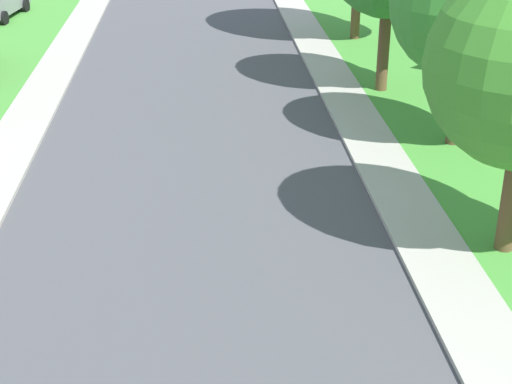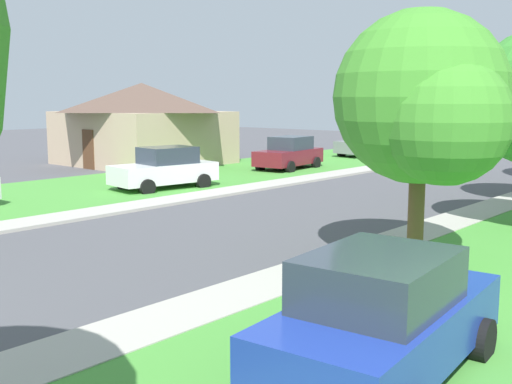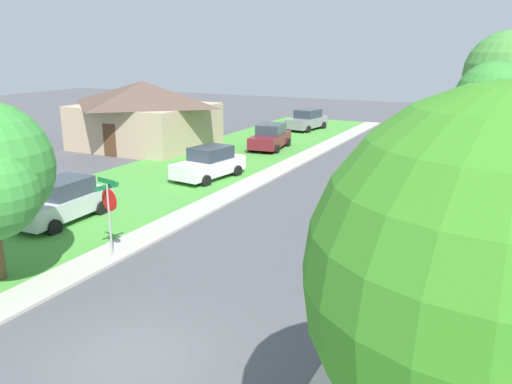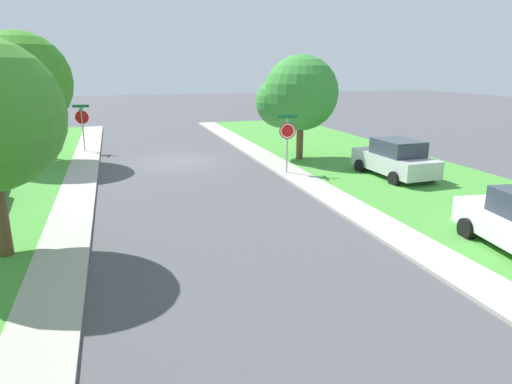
% 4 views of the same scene
% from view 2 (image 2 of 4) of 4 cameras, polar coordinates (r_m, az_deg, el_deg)
% --- Properties ---
extents(sidewalk_east, '(1.40, 56.00, 0.10)m').
position_cam_2_polar(sidewalk_east, '(15.91, 11.21, -4.94)').
color(sidewalk_east, '#ADA89E').
rests_on(sidewalk_east, ground).
extents(sidewalk_west, '(1.40, 56.00, 0.10)m').
position_cam_2_polar(sidewalk_west, '(22.05, -10.41, -1.18)').
color(sidewalk_west, '#ADA89E').
rests_on(sidewalk_west, ground).
extents(lawn_west, '(8.00, 56.00, 0.08)m').
position_cam_2_polar(lawn_west, '(25.86, -16.89, -0.01)').
color(lawn_west, '#479338').
rests_on(lawn_west, ground).
extents(car_blue_behind_trees, '(2.35, 4.45, 1.76)m').
position_cam_2_polar(car_blue_behind_trees, '(8.48, 11.55, -11.16)').
color(car_blue_behind_trees, '#1E389E').
rests_on(car_blue_behind_trees, ground).
extents(car_maroon_driveway_right, '(2.43, 4.49, 1.76)m').
position_cam_2_polar(car_maroon_driveway_right, '(32.77, 3.06, 3.54)').
color(car_maroon_driveway_right, maroon).
rests_on(car_maroon_driveway_right, ground).
extents(car_white_across_road, '(2.48, 4.51, 1.76)m').
position_cam_2_polar(car_white_across_road, '(25.85, -8.32, 2.13)').
color(car_white_across_road, white).
rests_on(car_white_across_road, ground).
extents(car_grey_kerbside_mid, '(2.50, 4.52, 1.76)m').
position_cam_2_polar(car_grey_kerbside_mid, '(40.72, 10.10, 4.39)').
color(car_grey_kerbside_mid, gray).
rests_on(car_grey_kerbside_mid, ground).
extents(tree_across_right, '(4.07, 3.79, 5.64)m').
position_cam_2_polar(tree_across_right, '(13.87, 15.31, 7.83)').
color(tree_across_right, brown).
rests_on(tree_across_right, ground).
extents(house_left_setback, '(9.11, 7.93, 4.60)m').
position_cam_2_polar(house_left_setback, '(36.28, -10.34, 6.27)').
color(house_left_setback, tan).
rests_on(house_left_setback, ground).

